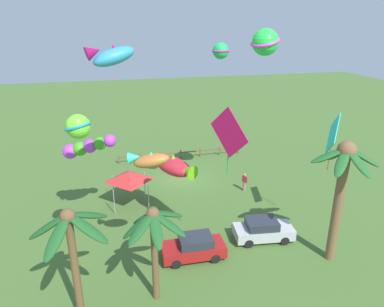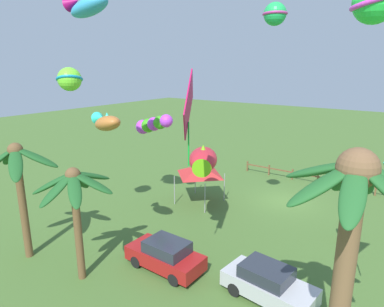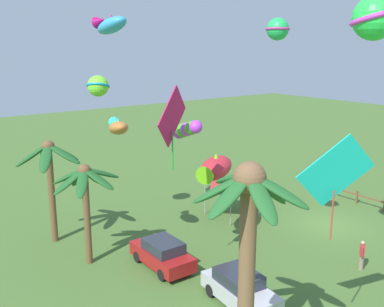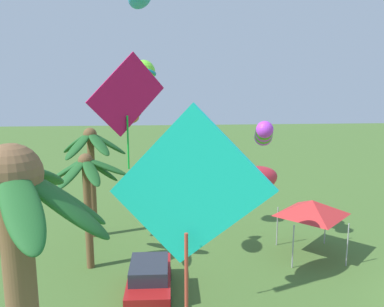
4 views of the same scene
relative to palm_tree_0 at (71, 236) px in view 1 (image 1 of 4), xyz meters
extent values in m
plane|color=#476B2D|center=(-8.30, -14.81, -4.67)|extent=(120.00, 120.00, 0.00)
cylinder|color=brown|center=(0.02, 0.04, -1.80)|extent=(0.38, 0.38, 5.74)
ellipsoid|color=#1E5623|center=(0.94, -0.12, 0.56)|extent=(2.08, 0.96, 1.43)
ellipsoid|color=#1E5623|center=(0.47, 0.85, 0.55)|extent=(1.50, 2.05, 1.45)
ellipsoid|color=#1E5623|center=(-0.80, 0.52, 0.59)|extent=(2.08, 1.56, 1.37)
ellipsoid|color=#1E5623|center=(-0.80, -0.52, 0.68)|extent=(2.10, 1.71, 1.20)
ellipsoid|color=#1E5623|center=(0.14, -0.87, 0.55)|extent=(0.86, 2.06, 1.46)
sphere|color=brown|center=(0.02, 0.04, 1.07)|extent=(0.72, 0.72, 0.72)
cylinder|color=brown|center=(-14.76, -1.18, -1.10)|extent=(0.57, 0.57, 7.15)
ellipsoid|color=#236028|center=(-13.79, -1.34, 2.21)|extent=(2.13, 0.92, 1.06)
ellipsoid|color=#236028|center=(-14.09, -0.56, 2.07)|extent=(1.84, 1.77, 1.31)
ellipsoid|color=#236028|center=(-14.87, -0.26, 2.09)|extent=(0.82, 2.04, 1.27)
ellipsoid|color=#236028|center=(-15.63, -0.85, 2.09)|extent=(2.06, 1.26, 1.27)
ellipsoid|color=#236028|center=(-15.62, -1.62, 2.17)|extent=(2.09, 1.45, 1.12)
ellipsoid|color=#236028|center=(-14.80, -2.01, 1.94)|extent=(0.68, 1.84, 1.55)
ellipsoid|color=#236028|center=(-14.38, -1.91, 1.93)|extent=(1.35, 1.87, 1.56)
sphere|color=brown|center=(-14.76, -1.18, 2.47)|extent=(1.08, 1.08, 1.08)
cylinder|color=brown|center=(-3.80, -0.38, -2.12)|extent=(0.35, 0.35, 5.10)
ellipsoid|color=#1E5623|center=(-3.05, -0.37, -0.12)|extent=(1.67, 0.56, 1.45)
ellipsoid|color=#1E5623|center=(-3.16, 0.22, 0.07)|extent=(1.75, 1.67, 1.10)
ellipsoid|color=#1E5623|center=(-3.83, 0.46, -0.01)|extent=(0.60, 1.82, 1.24)
ellipsoid|color=#1E5623|center=(-4.51, 0.09, 0.00)|extent=(1.82, 1.45, 1.22)
ellipsoid|color=#1E5623|center=(-4.61, -0.75, 0.09)|extent=(1.94, 1.30, 1.06)
ellipsoid|color=#1E5623|center=(-3.90, -1.29, 0.15)|extent=(0.75, 1.97, 0.94)
ellipsoid|color=#1E5623|center=(-3.38, -1.01, -0.12)|extent=(1.39, 1.70, 1.44)
sphere|color=brown|center=(-3.80, -0.38, 0.42)|extent=(0.67, 0.67, 0.67)
cube|color=brown|center=(-15.72, -19.96, -4.20)|extent=(0.12, 0.12, 0.95)
cube|color=brown|center=(-13.56, -19.96, -4.20)|extent=(0.12, 0.12, 0.95)
cube|color=brown|center=(-11.39, -19.96, -4.20)|extent=(0.12, 0.12, 0.95)
cube|color=brown|center=(-9.23, -19.96, -4.20)|extent=(0.12, 0.12, 0.95)
cube|color=brown|center=(-7.06, -19.96, -4.20)|extent=(0.12, 0.12, 0.95)
cube|color=brown|center=(-4.89, -19.96, -4.20)|extent=(0.12, 0.12, 0.95)
cube|color=brown|center=(-2.73, -19.96, -4.20)|extent=(0.12, 0.12, 0.95)
cube|color=brown|center=(-9.23, -19.96, -4.01)|extent=(13.10, 0.09, 0.11)
cube|color=#BCBCC1|center=(-11.56, -4.01, -4.07)|extent=(4.06, 2.12, 0.70)
cube|color=#282D38|center=(-11.41, -4.03, -3.44)|extent=(2.18, 1.71, 0.56)
cylinder|color=black|center=(-12.85, -4.66, -4.37)|extent=(0.62, 0.24, 0.60)
cylinder|color=black|center=(-12.68, -3.10, -4.37)|extent=(0.62, 0.24, 0.60)
cylinder|color=black|center=(-10.45, -4.92, -4.37)|extent=(0.62, 0.24, 0.60)
cylinder|color=black|center=(-10.28, -3.37, -4.37)|extent=(0.62, 0.24, 0.60)
cube|color=#A51919|center=(-6.52, -3.20, -4.07)|extent=(3.94, 1.78, 0.70)
cube|color=#282D38|center=(-6.67, -3.20, -3.44)|extent=(2.06, 1.54, 0.56)
cylinder|color=black|center=(-5.29, -2.45, -4.37)|extent=(0.60, 0.19, 0.60)
cylinder|color=black|center=(-5.33, -4.01, -4.37)|extent=(0.60, 0.19, 0.60)
cylinder|color=black|center=(-7.71, -2.40, -4.37)|extent=(0.60, 0.19, 0.60)
cylinder|color=black|center=(-7.74, -3.96, -4.37)|extent=(0.60, 0.19, 0.60)
cylinder|color=gray|center=(-13.01, -11.17, -4.25)|extent=(0.26, 0.26, 0.84)
cube|color=#B72D33|center=(-13.01, -11.17, -3.56)|extent=(0.40, 0.44, 0.54)
sphere|color=tan|center=(-13.01, -11.17, -3.19)|extent=(0.21, 0.21, 0.21)
cylinder|color=#B72D33|center=(-12.88, -11.36, -3.61)|extent=(0.09, 0.09, 0.52)
cylinder|color=#B72D33|center=(-13.14, -10.97, -3.61)|extent=(0.09, 0.09, 0.52)
cylinder|color=#9E9EA3|center=(-4.57, -12.36, -3.62)|extent=(0.06, 0.06, 2.10)
cylinder|color=#9E9EA3|center=(-1.97, -12.36, -3.62)|extent=(0.06, 0.06, 2.10)
cylinder|color=#9E9EA3|center=(-4.57, -9.76, -3.62)|extent=(0.06, 0.06, 2.10)
cylinder|color=#9E9EA3|center=(-1.97, -9.76, -3.62)|extent=(0.06, 0.06, 2.10)
pyramid|color=red|center=(-3.27, -11.06, -2.20)|extent=(2.86, 2.86, 0.75)
sphere|color=#22C059|center=(-9.50, -7.99, 7.34)|extent=(1.06, 1.06, 1.06)
torus|color=#C43A92|center=(-9.50, -7.99, 7.34)|extent=(1.65, 1.65, 0.16)
ellipsoid|color=#349FD1|center=(-2.59, -2.90, 7.62)|extent=(2.37, 1.50, 1.28)
cone|color=#A90D5D|center=(-1.68, -2.69, 7.87)|extent=(0.94, 0.82, 0.81)
cone|color=#A90D5D|center=(-2.59, -2.90, 7.96)|extent=(0.50, 0.50, 0.42)
cube|color=#1AD9C9|center=(-15.87, -4.14, 2.44)|extent=(1.41, 2.46, 2.71)
cylinder|color=#BF4131|center=(-15.87, -4.14, 0.85)|extent=(0.06, 0.06, 1.82)
ellipsoid|color=red|center=(-6.09, -7.19, -0.06)|extent=(2.99, 3.54, 1.31)
cone|color=#6ECB17|center=(-6.82, -5.99, 0.02)|extent=(1.40, 1.41, 1.05)
cone|color=#6ECB17|center=(-6.09, -7.19, 0.45)|extent=(0.86, 0.86, 0.64)
ellipsoid|color=#C07030|center=(-4.06, -2.26, 2.44)|extent=(2.20, 1.50, 1.05)
cone|color=#2FE2C3|center=(-3.24, -2.51, 2.61)|extent=(0.86, 0.79, 0.71)
cone|color=#2FE2C3|center=(-4.06, -2.26, 2.76)|extent=(0.48, 0.48, 0.39)
sphere|color=#C43DED|center=(0.67, -9.53, 0.74)|extent=(1.03, 1.03, 1.03)
sphere|color=green|center=(-0.01, -9.37, 0.93)|extent=(0.99, 0.99, 0.99)
sphere|color=#C43DED|center=(-0.69, -9.21, 1.13)|extent=(0.95, 0.95, 0.95)
sphere|color=green|center=(-1.37, -9.06, 1.32)|extent=(0.91, 0.91, 0.91)
sphere|color=#C43DED|center=(-2.05, -8.90, 1.51)|extent=(0.87, 0.87, 0.87)
cube|color=#CD1151|center=(-8.36, -2.66, 3.53)|extent=(1.37, 2.44, 2.75)
cylinder|color=green|center=(-8.36, -2.66, 1.97)|extent=(0.06, 0.06, 1.79)
sphere|color=#2AE447|center=(-13.39, -9.77, 7.73)|extent=(1.92, 1.92, 1.92)
torus|color=#E943D4|center=(-13.39, -9.77, 7.73)|extent=(2.77, 2.78, 0.78)
sphere|color=#76ED32|center=(-0.61, -2.89, 4.33)|extent=(1.22, 1.22, 1.22)
torus|color=#1994BB|center=(-0.61, -2.89, 4.33)|extent=(1.88, 1.88, 0.53)
camera|label=1|loc=(-2.13, 14.72, 9.26)|focal=33.27mm
camera|label=2|loc=(-16.04, 7.95, 5.00)|focal=31.45mm
camera|label=3|loc=(-24.56, 8.63, 6.55)|focal=42.11mm
camera|label=4|loc=(-21.78, -3.79, 4.14)|focal=38.00mm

